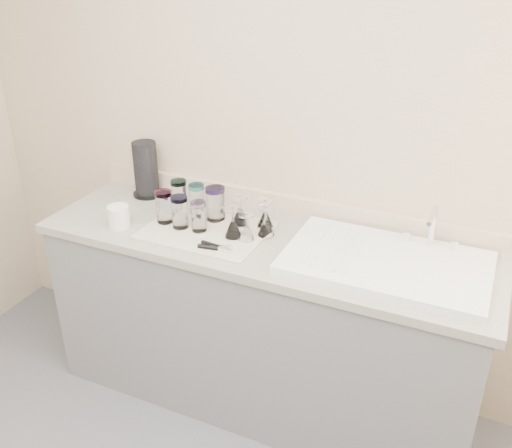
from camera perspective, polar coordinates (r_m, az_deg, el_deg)
The scene contains 19 objects.
room_envelope at distance 1.35m, azimuth -20.37°, elevation 0.82°, with size 3.54×3.50×2.52m.
counter_unit at distance 2.78m, azimuth 0.61°, elevation -9.75°, with size 2.06×0.62×0.90m.
sink_unit at distance 2.39m, azimuth 12.92°, elevation -3.74°, with size 0.82×0.50×0.22m.
dish_towel at distance 2.62m, azimuth -4.96°, elevation -0.59°, with size 0.55×0.42×0.01m, color silver.
tumbler_teal at distance 2.79m, azimuth -7.69°, elevation 2.91°, with size 0.08×0.08×0.15m.
tumbler_cyan at distance 2.74m, azimuth -5.93°, elevation 2.48°, with size 0.08×0.08×0.15m.
tumbler_purple at distance 2.67m, azimuth -4.20°, elevation 2.05°, with size 0.08×0.08×0.16m.
tumbler_magenta at distance 2.68m, azimuth -9.17°, elevation 1.74°, with size 0.08×0.08×0.16m.
tumbler_blue at distance 2.62m, azimuth -7.64°, elevation 1.22°, with size 0.08×0.08×0.15m.
tumbler_lavender at distance 2.58m, azimuth -5.76°, elevation 0.78°, with size 0.07×0.07×0.14m.
tumbler_extra at distance 2.68m, azimuth -3.97°, elevation 2.11°, with size 0.08×0.08×0.16m.
goblet_back_left at distance 2.64m, azimuth -1.59°, elevation 0.98°, with size 0.08×0.08×0.14m.
goblet_back_right at distance 2.62m, azimuth 0.92°, elevation 0.67°, with size 0.07×0.07×0.13m.
goblet_front_left at distance 2.53m, azimuth -2.30°, elevation -0.27°, with size 0.08×0.08×0.14m.
goblet_front_right at distance 2.50m, azimuth -0.93°, elevation -0.70°, with size 0.07×0.07×0.12m.
goblet_extra at distance 2.54m, azimuth 1.00°, elevation -0.15°, with size 0.08×0.08×0.14m.
can_opener at distance 2.45m, azimuth -4.05°, elevation -2.32°, with size 0.15×0.06×0.02m.
white_mug at distance 2.71m, azimuth -13.61°, elevation 0.75°, with size 0.15×0.13×0.10m.
paper_towel_roll at distance 2.98m, azimuth -10.96°, elevation 5.35°, with size 0.15×0.15×0.29m.
Camera 1 is at (0.90, -0.84, 2.11)m, focal length 40.00 mm.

